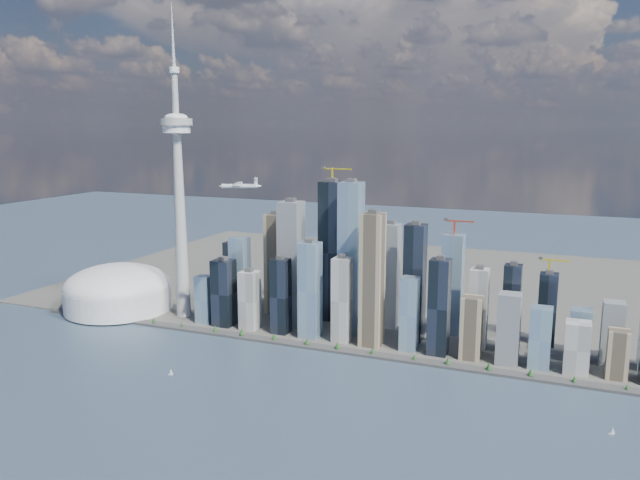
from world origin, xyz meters
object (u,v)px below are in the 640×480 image
at_px(airplane, 240,185).
at_px(needle_tower, 179,190).
at_px(sailboat_east, 612,432).
at_px(dome_stadium, 118,290).
at_px(sailboat_west, 171,373).

bearing_deg(airplane, needle_tower, 127.30).
relative_size(airplane, sailboat_east, 6.57).
height_order(dome_stadium, sailboat_east, dome_stadium).
relative_size(needle_tower, sailboat_west, 52.66).
xyz_separation_m(sailboat_west, sailboat_east, (572.80, 44.35, -0.35)).
xyz_separation_m(airplane, sailboat_west, (-48.71, -125.28, -257.16)).
distance_m(dome_stadium, airplane, 407.65).
bearing_deg(sailboat_east, dome_stadium, 167.42).
xyz_separation_m(dome_stadium, airplane, (326.81, -102.47, 221.08)).
height_order(dome_stadium, airplane, airplane).
bearing_deg(dome_stadium, sailboat_east, -12.16).
xyz_separation_m(needle_tower, sailboat_east, (710.89, -193.40, -232.83)).
bearing_deg(airplane, sailboat_west, -132.89).
bearing_deg(dome_stadium, airplane, -17.41).
bearing_deg(needle_tower, sailboat_west, -59.85).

